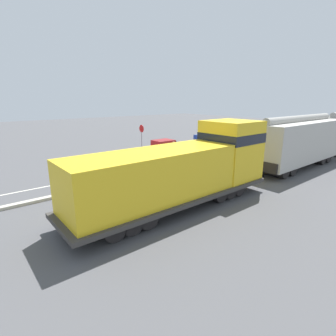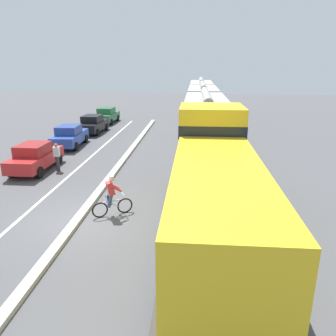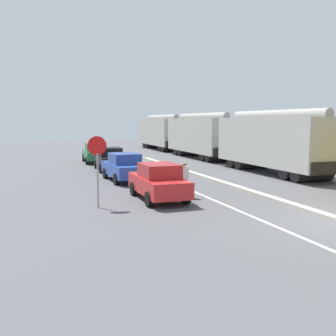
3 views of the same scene
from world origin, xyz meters
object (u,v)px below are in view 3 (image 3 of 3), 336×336
(parked_car_black, at_px, (110,159))
(hopper_car_lead, at_px, (274,142))
(hopper_car_trailing, at_px, (162,132))
(stop_sign, at_px, (97,158))
(parked_car_red, at_px, (158,182))
(parked_car_blue, at_px, (124,167))
(parked_car_green, at_px, (95,153))
(hopper_car_middle, at_px, (201,136))
(pedestrian_by_cars, at_px, (184,179))

(parked_car_black, bearing_deg, hopper_car_lead, -28.43)
(hopper_car_trailing, distance_m, stop_sign, 32.26)
(parked_car_red, distance_m, parked_car_blue, 5.89)
(hopper_car_lead, bearing_deg, stop_sign, -153.18)
(parked_car_red, xyz_separation_m, parked_car_black, (0.03, 11.10, 0.00))
(hopper_car_trailing, relative_size, parked_car_red, 2.51)
(parked_car_red, relative_size, parked_car_green, 0.99)
(parked_car_red, bearing_deg, stop_sign, -165.77)
(hopper_car_middle, bearing_deg, parked_car_red, -119.85)
(hopper_car_middle, xyz_separation_m, parked_car_green, (-10.08, -0.83, -1.26))
(hopper_car_middle, bearing_deg, pedestrian_by_cars, -116.70)
(parked_car_red, bearing_deg, hopper_car_middle, 60.15)
(hopper_car_lead, bearing_deg, parked_car_red, -150.04)
(parked_car_blue, xyz_separation_m, parked_car_black, (0.19, 5.21, 0.00))
(parked_car_black, relative_size, pedestrian_by_cars, 2.63)
(hopper_car_trailing, bearing_deg, parked_car_red, -108.97)
(hopper_car_trailing, xyz_separation_m, pedestrian_by_cars, (-8.67, -28.85, -1.23))
(hopper_car_middle, bearing_deg, parked_car_blue, -131.47)
(hopper_car_middle, height_order, hopper_car_trailing, same)
(parked_car_black, xyz_separation_m, pedestrian_by_cars, (1.25, -11.02, 0.03))
(hopper_car_lead, relative_size, parked_car_green, 2.49)
(parked_car_blue, bearing_deg, parked_car_green, 89.83)
(pedestrian_by_cars, bearing_deg, parked_car_blue, 103.93)
(hopper_car_lead, height_order, hopper_car_trailing, same)
(hopper_car_trailing, xyz_separation_m, parked_car_black, (-9.92, -17.83, -1.26))
(parked_car_green, xyz_separation_m, pedestrian_by_cars, (1.41, -16.42, 0.03))
(parked_car_red, height_order, parked_car_blue, same)
(parked_car_red, height_order, parked_car_green, same)
(hopper_car_lead, height_order, pedestrian_by_cars, hopper_car_lead)
(parked_car_blue, xyz_separation_m, pedestrian_by_cars, (1.44, -5.80, 0.03))
(hopper_car_lead, distance_m, parked_car_black, 11.35)
(hopper_car_lead, relative_size, hopper_car_trailing, 1.00)
(parked_car_red, bearing_deg, parked_car_black, 89.86)
(hopper_car_lead, height_order, parked_car_green, hopper_car_lead)
(hopper_car_lead, height_order, hopper_car_middle, same)
(parked_car_blue, bearing_deg, parked_car_red, -88.41)
(pedestrian_by_cars, bearing_deg, hopper_car_lead, 33.06)
(hopper_car_trailing, xyz_separation_m, stop_sign, (-12.74, -29.64, -0.05))
(stop_sign, bearing_deg, parked_car_black, 76.56)
(parked_car_black, bearing_deg, parked_car_red, -90.14)
(hopper_car_lead, distance_m, hopper_car_middle, 11.60)
(hopper_car_middle, height_order, parked_car_red, hopper_car_middle)
(hopper_car_lead, relative_size, parked_car_black, 2.48)
(hopper_car_lead, distance_m, parked_car_red, 11.55)
(hopper_car_trailing, height_order, parked_car_black, hopper_car_trailing)
(parked_car_red, height_order, pedestrian_by_cars, same)
(parked_car_red, relative_size, pedestrian_by_cars, 2.60)
(parked_car_green, bearing_deg, parked_car_black, -88.31)
(parked_car_green, relative_size, stop_sign, 1.48)
(stop_sign, xyz_separation_m, pedestrian_by_cars, (4.07, 0.80, -1.18))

